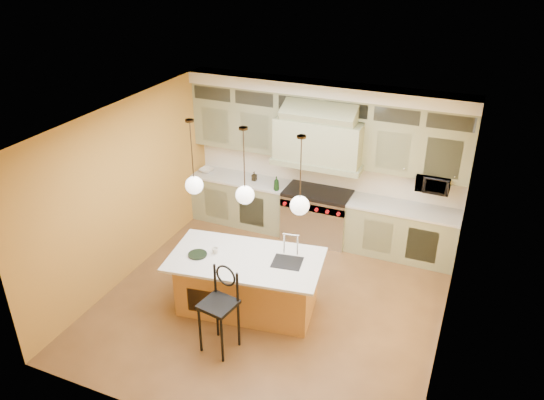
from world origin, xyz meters
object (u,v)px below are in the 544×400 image
at_px(kitchen_island, 248,282).
at_px(microwave, 433,182).
at_px(range, 317,214).
at_px(counter_stool, 220,305).

relative_size(kitchen_island, microwave, 4.36).
relative_size(range, kitchen_island, 0.51).
relative_size(counter_stool, microwave, 2.31).
relative_size(kitchen_island, counter_stool, 1.89).
bearing_deg(kitchen_island, microwave, 39.80).
xyz_separation_m(range, counter_stool, (-0.25, -3.31, 0.23)).
distance_m(counter_stool, microwave, 4.13).
distance_m(range, counter_stool, 3.33).
relative_size(range, counter_stool, 0.96).
bearing_deg(range, microwave, 3.12).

